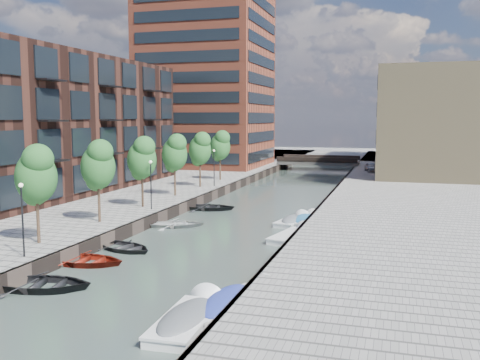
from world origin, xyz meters
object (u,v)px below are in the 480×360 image
at_px(tree_5, 200,148).
at_px(motorboat_1, 190,318).
at_px(tree_6, 220,145).
at_px(motorboat_3, 306,220).
at_px(tree_1, 36,173).
at_px(sloop_1, 125,250).
at_px(sloop_2, 86,264).
at_px(motorboat_0, 235,303).
at_px(tree_4, 175,152).
at_px(bridge, 319,162).
at_px(sloop_0, 43,289).
at_px(motorboat_2, 295,236).
at_px(motorboat_4, 294,221).
at_px(tree_3, 142,157).
at_px(sloop_4, 209,210).
at_px(sloop_3, 178,227).
at_px(car, 371,167).
at_px(tree_2, 98,164).

height_order(tree_5, motorboat_1, tree_5).
height_order(tree_6, motorboat_3, tree_6).
height_order(tree_1, sloop_1, tree_1).
distance_m(sloop_2, motorboat_0, 11.55).
bearing_deg(tree_4, bridge, 78.00).
xyz_separation_m(sloop_0, motorboat_0, (10.13, 0.21, 0.23)).
relative_size(tree_4, motorboat_2, 1.12).
bearing_deg(bridge, motorboat_4, -84.38).
distance_m(tree_3, motorboat_3, 14.93).
height_order(sloop_0, sloop_4, sloop_0).
height_order(bridge, motorboat_1, bridge).
height_order(tree_4, sloop_3, tree_4).
height_order(tree_3, sloop_3, tree_3).
distance_m(tree_5, motorboat_3, 19.08).
xyz_separation_m(tree_4, tree_6, (0.00, 14.00, 0.00)).
relative_size(sloop_3, motorboat_4, 0.88).
xyz_separation_m(motorboat_3, motorboat_4, (-0.90, -0.55, -0.01)).
relative_size(tree_3, motorboat_0, 1.01).
bearing_deg(motorboat_2, car, 85.16).
distance_m(tree_6, motorboat_1, 44.23).
height_order(sloop_1, motorboat_1, motorboat_1).
bearing_deg(motorboat_0, sloop_3, 120.97).
bearing_deg(car, motorboat_1, -107.43).
height_order(tree_2, sloop_0, tree_2).
xyz_separation_m(sloop_2, motorboat_1, (9.34, -6.71, 0.22)).
bearing_deg(bridge, tree_4, -102.00).
bearing_deg(tree_5, motorboat_2, -51.75).
xyz_separation_m(sloop_2, sloop_3, (0.91, 11.72, 0.00)).
bearing_deg(motorboat_2, tree_1, -144.09).
xyz_separation_m(tree_6, car, (17.48, 15.72, -3.67)).
height_order(tree_1, tree_5, same).
height_order(sloop_4, motorboat_0, motorboat_0).
distance_m(sloop_4, motorboat_3, 10.38).
bearing_deg(sloop_1, car, 5.01).
height_order(tree_6, sloop_3, tree_6).
xyz_separation_m(tree_3, sloop_4, (4.14, 5.51, -5.31)).
relative_size(bridge, motorboat_1, 2.36).
bearing_deg(sloop_0, tree_6, -6.55).
distance_m(bridge, motorboat_1, 68.18).
relative_size(sloop_2, sloop_3, 1.12).
distance_m(tree_2, sloop_4, 14.21).
relative_size(tree_4, motorboat_1, 1.08).
bearing_deg(motorboat_3, car, 84.09).
relative_size(sloop_1, motorboat_4, 0.90).
distance_m(tree_1, sloop_3, 13.31).
bearing_deg(tree_5, motorboat_3, -40.94).
relative_size(tree_3, motorboat_3, 1.20).
height_order(sloop_0, car, car).
distance_m(bridge, sloop_2, 61.55).
bearing_deg(tree_6, tree_3, -90.00).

